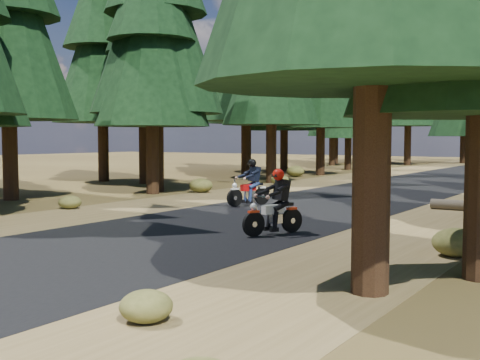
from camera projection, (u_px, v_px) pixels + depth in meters
name	position (u px, v px, depth m)	size (l,w,h in m)	color
ground	(206.00, 228.00, 14.75)	(120.00, 120.00, 0.00)	#413217
road	(301.00, 208.00, 18.91)	(6.00, 100.00, 0.01)	black
shoulder_l	(187.00, 200.00, 21.44)	(3.20, 100.00, 0.01)	brown
shoulder_r	(451.00, 219.00, 16.38)	(3.20, 100.00, 0.01)	brown
pine_forest	(444.00, 30.00, 31.72)	(34.59, 55.08, 16.32)	black
understory_shrubs	(365.00, 193.00, 21.11)	(15.80, 31.19, 0.63)	#474C1E
rider_lead	(273.00, 213.00, 13.68)	(1.10, 1.75, 1.50)	silver
rider_follow	(249.00, 190.00, 19.57)	(1.08, 1.78, 1.52)	#AA0B0B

